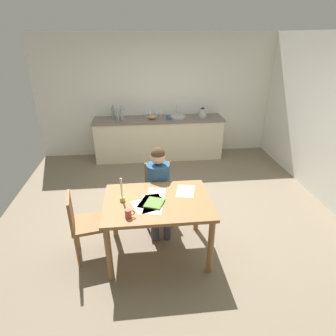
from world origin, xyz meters
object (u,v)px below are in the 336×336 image
at_px(candlestick, 122,195).
at_px(stovetop_kettle, 203,113).
at_px(wine_glass_near_sink, 160,112).
at_px(dining_table, 158,208).
at_px(bottle_vinegar, 118,115).
at_px(teacup_on_counter, 168,117).
at_px(book_magazine, 154,203).
at_px(bottle_wine_red, 122,114).
at_px(bottle_oil, 113,113).
at_px(sink_unit, 177,117).
at_px(mixing_bowl, 152,117).
at_px(wine_glass_back_left, 150,112).
at_px(chair_side_empty, 84,223).
at_px(coffee_mug, 128,213).
at_px(person_seated, 159,184).
at_px(wine_glass_by_kettle, 156,112).
at_px(chair_at_table, 158,190).
at_px(wine_glass_back_right, 146,112).

relative_size(candlestick, stovetop_kettle, 1.37).
bearing_deg(wine_glass_near_sink, dining_table, -95.39).
distance_m(bottle_vinegar, teacup_on_counter, 1.06).
relative_size(book_magazine, bottle_wine_red, 0.72).
distance_m(bottle_oil, wine_glass_near_sink, 1.02).
bearing_deg(sink_unit, bottle_vinegar, -176.08).
bearing_deg(bottle_vinegar, bottle_oil, 120.85).
height_order(book_magazine, mixing_bowl, mixing_bowl).
distance_m(bottle_oil, wine_glass_back_left, 0.78).
height_order(candlestick, sink_unit, sink_unit).
relative_size(book_magazine, stovetop_kettle, 1.02).
bearing_deg(chair_side_empty, teacup_on_counter, 65.35).
xyz_separation_m(coffee_mug, teacup_on_counter, (0.78, 3.23, 0.14)).
xyz_separation_m(person_seated, candlestick, (-0.47, -0.52, 0.17)).
height_order(bottle_wine_red, wine_glass_near_sink, bottle_wine_red).
height_order(chair_side_empty, wine_glass_by_kettle, wine_glass_by_kettle).
bearing_deg(chair_side_empty, coffee_mug, -29.81).
bearing_deg(wine_glass_back_left, teacup_on_counter, -38.56).
xyz_separation_m(candlestick, wine_glass_back_left, (0.48, 3.20, 0.15)).
distance_m(candlestick, mixing_bowl, 3.07).
relative_size(bottle_oil, bottle_wine_red, 0.94).
height_order(bottle_vinegar, stovetop_kettle, bottle_vinegar).
bearing_deg(chair_side_empty, chair_at_table, 35.52).
distance_m(coffee_mug, candlestick, 0.34).
distance_m(mixing_bowl, stovetop_kettle, 1.10).
xyz_separation_m(coffee_mug, bottle_wine_red, (-0.19, 3.28, 0.22)).
xyz_separation_m(chair_side_empty, stovetop_kettle, (2.10, 3.06, 0.50)).
relative_size(wine_glass_by_kettle, wine_glass_back_right, 1.00).
distance_m(book_magazine, mixing_bowl, 3.13).
bearing_deg(person_seated, wine_glass_near_sink, 84.70).
bearing_deg(candlestick, teacup_on_counter, 73.57).
distance_m(wine_glass_by_kettle, teacup_on_counter, 0.38).
distance_m(dining_table, mixing_bowl, 3.07).
height_order(dining_table, teacup_on_counter, teacup_on_counter).
bearing_deg(mixing_bowl, bottle_oil, 172.20).
xyz_separation_m(dining_table, chair_at_table, (0.06, 0.70, -0.16)).
relative_size(bottle_wine_red, wine_glass_back_right, 2.04).
bearing_deg(stovetop_kettle, candlestick, -117.98).
xyz_separation_m(bottle_vinegar, wine_glass_near_sink, (0.91, 0.23, -0.01)).
relative_size(chair_side_empty, bottle_wine_red, 2.82).
relative_size(bottle_oil, mixing_bowl, 1.56).
xyz_separation_m(candlestick, wine_glass_back_right, (0.41, 3.20, 0.15)).
relative_size(bottle_vinegar, mixing_bowl, 1.42).
height_order(person_seated, stovetop_kettle, person_seated).
xyz_separation_m(dining_table, person_seated, (0.06, 0.55, 0.02)).
bearing_deg(dining_table, person_seated, 84.15).
height_order(sink_unit, bottle_vinegar, bottle_vinegar).
bearing_deg(coffee_mug, teacup_on_counter, 76.49).
bearing_deg(chair_at_table, bottle_vinegar, 106.05).
bearing_deg(wine_glass_near_sink, chair_side_empty, -110.41).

